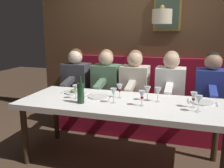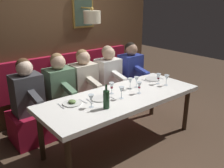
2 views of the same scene
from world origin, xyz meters
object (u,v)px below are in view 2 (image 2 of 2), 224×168
at_px(dining_table, 121,100).
at_px(wine_glass_5, 167,78).
at_px(diner_far, 59,81).
at_px(wine_glass_6, 112,86).
at_px(diner_near, 108,70).
at_px(wine_glass_3, 130,81).
at_px(diner_middle, 84,76).
at_px(wine_glass_1, 91,98).
at_px(wine_glass_4, 122,90).
at_px(diner_farthest, 27,88).
at_px(wine_glass_2, 158,77).
at_px(wine_glass_0, 139,85).
at_px(diner_nearest, 131,65).
at_px(wine_glass_7, 136,80).
at_px(wine_bottle, 106,99).

height_order(dining_table, wine_glass_5, wine_glass_5).
distance_m(diner_far, wine_glass_6, 0.85).
relative_size(diner_near, wine_glass_3, 4.82).
height_order(diner_middle, wine_glass_1, diner_middle).
bearing_deg(wine_glass_1, wine_glass_4, -93.29).
height_order(diner_farthest, wine_glass_3, diner_farthest).
bearing_deg(wine_glass_2, wine_glass_0, 100.84).
xyz_separation_m(diner_nearest, wine_glass_2, (-0.88, 0.24, 0.04)).
xyz_separation_m(wine_glass_6, wine_glass_7, (-0.03, -0.45, 0.00)).
bearing_deg(wine_bottle, diner_nearest, -52.74).
height_order(diner_near, wine_glass_5, diner_near).
distance_m(dining_table, wine_glass_1, 0.57).
bearing_deg(diner_nearest, diner_near, 90.00).
distance_m(diner_middle, diner_farthest, 0.93).
relative_size(diner_middle, wine_glass_2, 4.82).
distance_m(wine_glass_5, wine_bottle, 1.21).
height_order(diner_nearest, diner_farthest, same).
distance_m(wine_glass_1, wine_glass_5, 1.33).
bearing_deg(diner_nearest, wine_glass_1, 121.33).
bearing_deg(wine_glass_1, diner_farthest, 25.06).
bearing_deg(wine_glass_5, diner_far, 51.89).
height_order(wine_glass_3, wine_glass_7, same).
distance_m(wine_glass_4, wine_glass_6, 0.22).
height_order(diner_near, wine_glass_4, diner_near).
bearing_deg(wine_glass_2, wine_bottle, 99.48).
distance_m(diner_farthest, wine_glass_7, 1.56).
bearing_deg(wine_glass_7, wine_glass_4, 112.10).
bearing_deg(wine_glass_0, dining_table, 69.43).
xyz_separation_m(wine_glass_0, wine_glass_7, (0.20, -0.14, 0.00)).
distance_m(diner_near, wine_bottle, 1.38).
bearing_deg(wine_glass_2, wine_glass_1, 92.54).
bearing_deg(wine_glass_3, wine_glass_4, 119.66).
height_order(diner_middle, diner_farthest, same).
height_order(diner_middle, wine_glass_5, diner_middle).
distance_m(diner_nearest, wine_glass_4, 1.44).
height_order(diner_nearest, wine_glass_2, diner_nearest).
relative_size(diner_near, diner_middle, 1.00).
bearing_deg(dining_table, wine_glass_2, -89.49).
bearing_deg(wine_glass_0, wine_glass_3, -6.80).
relative_size(diner_middle, diner_far, 1.00).
relative_size(diner_nearest, wine_bottle, 2.64).
relative_size(wine_glass_0, wine_glass_1, 1.00).
distance_m(wine_glass_2, wine_glass_4, 0.83).
bearing_deg(diner_middle, wine_glass_1, 152.07).
relative_size(wine_glass_3, wine_bottle, 0.55).
relative_size(diner_nearest, wine_glass_5, 4.82).
relative_size(diner_nearest, wine_glass_0, 4.82).
relative_size(wine_glass_0, wine_glass_4, 1.00).
distance_m(wine_glass_3, wine_glass_7, 0.12).
height_order(wine_glass_2, wine_bottle, wine_bottle).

